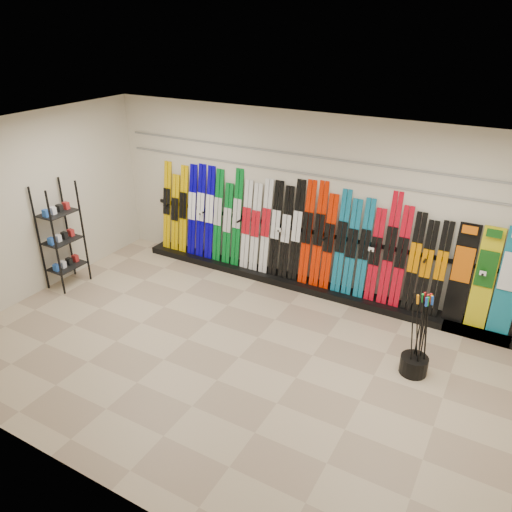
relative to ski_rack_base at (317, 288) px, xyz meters
The scene contains 12 objects.
floor 2.29m from the ski_rack_base, 95.64° to the right, with size 8.00×8.00×0.00m, color tan.
back_wall 1.47m from the ski_rack_base, 135.64° to the left, with size 8.00×8.00×0.00m, color beige.
left_wall 5.01m from the ski_rack_base, 151.65° to the right, with size 5.00×5.00×0.00m, color beige.
ceiling 3.73m from the ski_rack_base, 95.64° to the right, with size 8.00×8.00×0.00m, color silver.
ski_rack_base is the anchor object (origin of this frame).
skis 1.14m from the ski_rack_base, behind, with size 5.38×0.29×1.83m.
snowboards 2.83m from the ski_rack_base, ahead, with size 1.27×0.25×1.60m.
accessory_rack 4.50m from the ski_rack_base, 154.18° to the right, with size 0.40×0.60×1.86m, color black.
pole_bin 2.43m from the ski_rack_base, 35.31° to the right, with size 0.37×0.37×0.25m, color black.
ski_poles 2.50m from the ski_rack_base, 34.70° to the right, with size 0.30×0.21×1.18m.
slatwall_rail_0 1.96m from the ski_rack_base, 138.37° to the left, with size 7.60×0.02×0.03m, color gray.
slatwall_rail_1 2.26m from the ski_rack_base, 138.37° to the left, with size 7.60×0.02×0.03m, color gray.
Camera 1 is at (3.00, -4.84, 4.34)m, focal length 35.00 mm.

